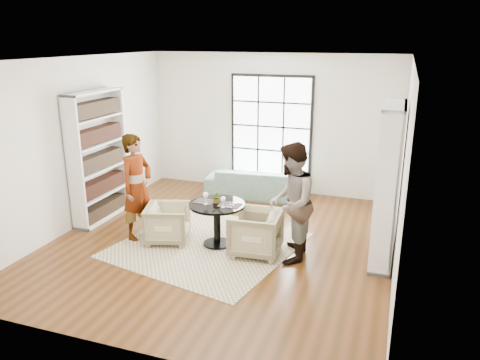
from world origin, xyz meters
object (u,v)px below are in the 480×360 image
at_px(armchair_left, 168,223).
at_px(person_left, 137,187).
at_px(pedestal_table, 217,215).
at_px(person_right, 291,203).
at_px(armchair_right, 256,233).
at_px(wine_glass_left, 206,195).
at_px(wine_glass_right, 223,199).
at_px(sofa, 255,183).
at_px(flower_centerpiece, 217,197).

relative_size(armchair_left, person_left, 0.39).
relative_size(pedestal_table, person_right, 0.50).
height_order(armchair_right, person_right, person_right).
relative_size(armchair_left, wine_glass_left, 3.43).
bearing_deg(wine_glass_right, person_left, -179.77).
distance_m(sofa, armchair_right, 2.81).
xyz_separation_m(sofa, armchair_left, (-0.69, -2.72, 0.02)).
relative_size(person_left, wine_glass_left, 8.74).
bearing_deg(pedestal_table, sofa, 93.24).
xyz_separation_m(pedestal_table, wine_glass_right, (0.16, -0.13, 0.33)).
height_order(pedestal_table, flower_centerpiece, flower_centerpiece).
height_order(armchair_left, person_left, person_left).
bearing_deg(pedestal_table, wine_glass_left, -150.65).
height_order(pedestal_table, armchair_right, pedestal_table).
xyz_separation_m(wine_glass_right, flower_centerpiece, (-0.17, 0.16, -0.03)).
xyz_separation_m(armchair_right, flower_centerpiece, (-0.70, 0.13, 0.47)).
relative_size(sofa, wine_glass_left, 10.06).
height_order(armchair_left, wine_glass_left, wine_glass_left).
xyz_separation_m(armchair_left, person_left, (-0.55, 0.00, 0.58)).
xyz_separation_m(pedestal_table, wine_glass_left, (-0.16, -0.09, 0.35)).
bearing_deg(wine_glass_left, person_left, -177.91).
bearing_deg(person_right, armchair_left, -94.01).
height_order(armchair_right, person_left, person_left).
height_order(wine_glass_left, wine_glass_right, wine_glass_left).
relative_size(sofa, armchair_right, 2.66).
distance_m(pedestal_table, sofa, 2.60).
bearing_deg(wine_glass_left, armchair_left, -176.23).
xyz_separation_m(person_left, person_right, (2.63, 0.04, 0.02)).
height_order(person_left, wine_glass_left, person_left).
height_order(person_right, wine_glass_right, person_right).
relative_size(armchair_right, wine_glass_right, 4.31).
distance_m(wine_glass_left, wine_glass_right, 0.32).
xyz_separation_m(sofa, person_right, (1.39, -2.68, 0.62)).
relative_size(sofa, wine_glass_right, 11.48).
xyz_separation_m(armchair_left, wine_glass_left, (0.68, 0.04, 0.56)).
relative_size(pedestal_table, armchair_right, 1.17).
bearing_deg(pedestal_table, armchair_right, -7.88).
distance_m(armchair_right, flower_centerpiece, 0.86).
distance_m(sofa, wine_glass_left, 2.74).
xyz_separation_m(armchair_right, person_right, (0.55, -0.00, 0.57)).
height_order(armchair_left, wine_glass_right, wine_glass_right).
bearing_deg(person_left, wine_glass_left, -77.57).
bearing_deg(pedestal_table, wine_glass_right, -38.62).
relative_size(armchair_left, flower_centerpiece, 3.61).
bearing_deg(person_left, armchair_right, -78.63).
xyz_separation_m(sofa, wine_glass_left, (-0.01, -2.67, 0.58)).
height_order(pedestal_table, person_right, person_right).
bearing_deg(wine_glass_right, pedestal_table, 141.38).
bearing_deg(sofa, pedestal_table, 87.58).
xyz_separation_m(pedestal_table, person_right, (1.24, -0.10, 0.39)).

